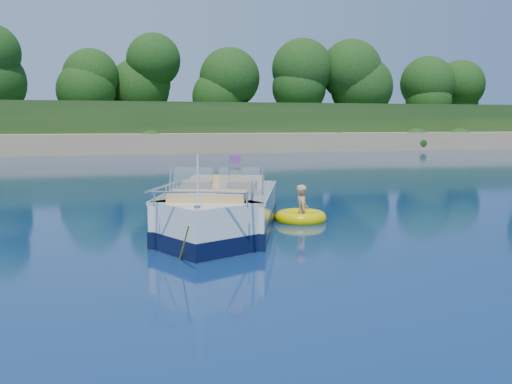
# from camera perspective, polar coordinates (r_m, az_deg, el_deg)

# --- Properties ---
(ground) EXTENTS (160.00, 160.00, 0.00)m
(ground) POSITION_cam_1_polar(r_m,az_deg,el_deg) (9.08, 1.39, -7.93)
(ground) COLOR #0B204E
(ground) RESTS_ON ground
(shoreline) EXTENTS (170.00, 59.00, 6.00)m
(shoreline) POSITION_cam_1_polar(r_m,az_deg,el_deg) (72.22, -13.81, 5.67)
(shoreline) COLOR #9A7B59
(shoreline) RESTS_ON ground
(treeline) EXTENTS (150.00, 7.12, 8.19)m
(treeline) POSITION_cam_1_polar(r_m,az_deg,el_deg) (49.57, -12.94, 10.49)
(treeline) COLOR black
(treeline) RESTS_ON ground
(motorboat) EXTENTS (3.50, 5.84, 2.04)m
(motorboat) POSITION_cam_1_polar(r_m,az_deg,el_deg) (12.01, -3.74, -2.34)
(motorboat) COLOR white
(motorboat) RESTS_ON ground
(tow_tube) EXTENTS (1.24, 1.24, 0.33)m
(tow_tube) POSITION_cam_1_polar(r_m,az_deg,el_deg) (13.64, 4.47, -2.56)
(tow_tube) COLOR #E3D800
(tow_tube) RESTS_ON ground
(boy) EXTENTS (0.44, 0.75, 1.39)m
(boy) POSITION_cam_1_polar(r_m,az_deg,el_deg) (13.60, 4.59, -2.95)
(boy) COLOR tan
(boy) RESTS_ON ground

